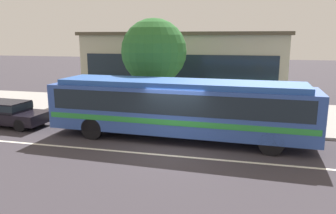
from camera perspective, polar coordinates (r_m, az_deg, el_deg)
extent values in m
plane|color=#373339|center=(13.81, 0.81, -7.33)|extent=(120.00, 120.00, 0.00)
cube|color=#9B9692|center=(20.25, 5.14, -0.90)|extent=(60.00, 8.00, 0.12)
cube|color=silver|center=(13.07, 0.02, -8.44)|extent=(56.00, 0.16, 0.01)
cube|color=#3050A3|center=(14.82, 1.91, -0.19)|extent=(11.94, 2.92, 2.03)
cube|color=#2854AA|center=(14.62, 1.94, 4.16)|extent=(10.98, 2.58, 0.24)
cube|color=#19232D|center=(14.74, 1.92, 1.35)|extent=(11.23, 2.92, 0.89)
cube|color=green|center=(14.90, 1.90, -1.57)|extent=(11.70, 2.94, 0.24)
cube|color=#19232D|center=(14.55, 25.04, 0.07)|extent=(0.19, 2.24, 0.97)
cylinder|color=black|center=(15.75, 17.32, -3.52)|extent=(1.01, 0.31, 1.00)
cylinder|color=black|center=(13.59, 17.55, -6.01)|extent=(1.01, 0.31, 1.00)
cylinder|color=black|center=(17.31, -9.51, -1.75)|extent=(1.01, 0.31, 1.00)
cylinder|color=black|center=(15.37, -13.06, -3.67)|extent=(1.01, 0.31, 1.00)
cube|color=black|center=(19.23, -26.14, -1.41)|extent=(4.47, 2.00, 0.55)
cube|color=black|center=(19.28, -26.76, 0.16)|extent=(2.53, 1.68, 0.50)
cube|color=#19232D|center=(19.27, -26.77, 0.23)|extent=(2.58, 1.70, 0.32)
cylinder|color=black|center=(18.90, -21.31, -1.82)|extent=(0.65, 0.26, 0.64)
cylinder|color=black|center=(17.77, -24.35, -2.92)|extent=(0.65, 0.26, 0.64)
cylinder|color=#263836|center=(17.76, -5.95, -1.12)|extent=(0.14, 0.14, 0.87)
cylinder|color=#263836|center=(17.82, -5.48, -1.06)|extent=(0.14, 0.14, 0.87)
cylinder|color=#9D52A5|center=(17.64, -5.76, 1.19)|extent=(0.48, 0.48, 0.57)
sphere|color=tan|center=(17.57, -5.79, 2.46)|extent=(0.22, 0.22, 0.22)
cylinder|color=#1B304E|center=(18.29, -4.57, -0.69)|extent=(0.14, 0.14, 0.88)
cylinder|color=#1B304E|center=(18.14, -4.46, -0.80)|extent=(0.14, 0.14, 0.88)
cylinder|color=#2F77B9|center=(18.06, -4.55, 1.53)|extent=(0.47, 0.47, 0.59)
sphere|color=#E2B468|center=(17.99, -4.57, 2.81)|extent=(0.23, 0.23, 0.23)
cylinder|color=gray|center=(16.37, 16.32, -0.11)|extent=(0.08, 0.08, 2.30)
cube|color=yellow|center=(16.21, 16.52, 3.18)|extent=(0.16, 0.43, 0.56)
cylinder|color=brown|center=(19.09, -2.40, 2.15)|extent=(0.25, 0.25, 2.36)
sphere|color=#2A662B|center=(18.82, -2.47, 9.62)|extent=(3.72, 3.72, 3.72)
cube|color=#A4A38D|center=(25.61, 3.08, 7.05)|extent=(14.45, 6.41, 4.71)
cube|color=#19232D|center=(22.44, 1.54, 6.96)|extent=(13.30, 0.04, 1.70)
cube|color=#484032|center=(25.51, 3.15, 12.60)|extent=(14.85, 6.81, 0.24)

